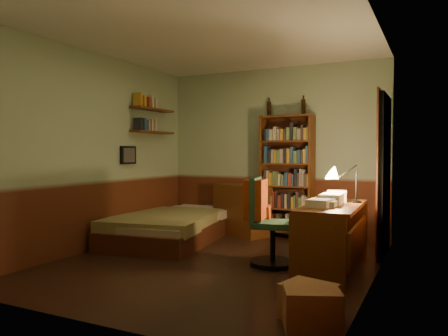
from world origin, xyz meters
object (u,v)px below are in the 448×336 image
at_px(bed, 173,216).
at_px(cardboard_box_b, 309,301).
at_px(bookshelf, 287,177).
at_px(office_chair, 273,222).
at_px(dresser, 242,210).
at_px(cardboard_box_a, 312,309).
at_px(desk_lamp, 356,179).
at_px(desk, 332,238).
at_px(mini_stereo, 269,181).

distance_m(bed, cardboard_box_b, 3.41).
distance_m(bookshelf, office_chair, 1.74).
distance_m(dresser, office_chair, 1.90).
relative_size(dresser, cardboard_box_a, 2.23).
bearing_deg(dresser, bed, -109.45).
bearing_deg(bookshelf, cardboard_box_b, -64.00).
bearing_deg(office_chair, desk_lamp, 10.73).
bearing_deg(office_chair, desk, -7.92).
relative_size(mini_stereo, office_chair, 0.24).
bearing_deg(bookshelf, desk_lamp, -42.03).
relative_size(bed, cardboard_box_b, 6.01).
relative_size(bed, dresser, 2.60).
bearing_deg(cardboard_box_a, desk, 97.15).
xyz_separation_m(bed, office_chair, (1.83, -0.77, 0.15)).
xyz_separation_m(desk, cardboard_box_a, (0.20, -1.61, -0.21)).
relative_size(office_chair, cardboard_box_b, 2.59).
xyz_separation_m(desk, office_chair, (-0.67, -0.02, 0.13)).
bearing_deg(desk, dresser, 136.50).
height_order(office_chair, cardboard_box_a, office_chair).
relative_size(dresser, mini_stereo, 3.67).
distance_m(bed, bookshelf, 1.80).
height_order(bed, cardboard_box_a, bed).
height_order(bookshelf, office_chair, bookshelf).
xyz_separation_m(desk_lamp, cardboard_box_b, (-0.07, -1.72, -0.86)).
height_order(bookshelf, cardboard_box_b, bookshelf).
height_order(desk, desk_lamp, desk_lamp).
relative_size(dresser, cardboard_box_b, 2.31).
bearing_deg(desk, bookshelf, 120.55).
distance_m(office_chair, cardboard_box_a, 1.84).
distance_m(mini_stereo, cardboard_box_a, 3.68).
bearing_deg(cardboard_box_a, mini_stereo, 115.24).
xyz_separation_m(desk_lamp, office_chair, (-0.86, -0.32, -0.49)).
xyz_separation_m(dresser, office_chair, (1.07, -1.56, 0.10)).
height_order(desk_lamp, cardboard_box_b, desk_lamp).
distance_m(dresser, cardboard_box_b, 3.50).
relative_size(bookshelf, desk, 1.36).
bearing_deg(bookshelf, cardboard_box_a, -64.02).
bearing_deg(mini_stereo, cardboard_box_a, -50.67).
relative_size(mini_stereo, bookshelf, 0.13).
relative_size(desk, cardboard_box_b, 3.54).
xyz_separation_m(office_chair, cardboard_box_b, (0.80, -1.39, -0.36)).
relative_size(desk, office_chair, 1.37).
relative_size(dresser, bookshelf, 0.48).
relative_size(dresser, desk_lamp, 1.69).
xyz_separation_m(dresser, cardboard_box_b, (1.87, -2.95, -0.26)).
distance_m(desk, desk_lamp, 0.72).
relative_size(bed, cardboard_box_a, 5.80).
height_order(bed, bookshelf, bookshelf).
bearing_deg(dresser, cardboard_box_b, -33.44).
bearing_deg(cardboard_box_b, mini_stereo, 115.51).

